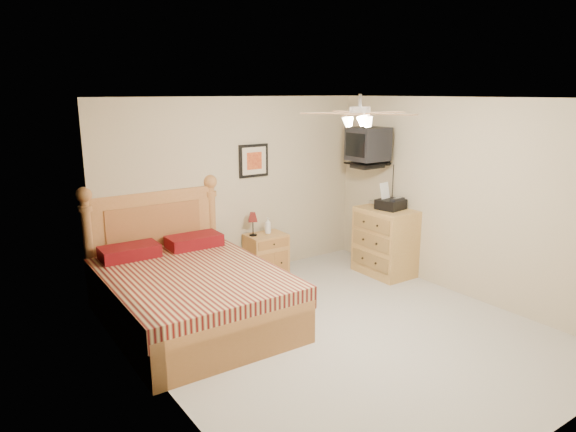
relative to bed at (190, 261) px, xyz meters
name	(u,v)px	position (x,y,z in m)	size (l,w,h in m)	color
floor	(340,331)	(1.24, -1.12, -0.74)	(4.50, 4.50, 0.00)	#ACA79B
ceiling	(346,98)	(1.24, -1.12, 1.76)	(4.00, 4.50, 0.04)	white
wall_back	(237,189)	(1.24, 1.13, 0.51)	(4.00, 0.04, 2.50)	#BBAB8A
wall_front	(557,287)	(1.24, -3.37, 0.51)	(4.00, 0.04, 2.50)	#BBAB8A
wall_left	(159,255)	(-0.76, -1.12, 0.51)	(0.04, 4.50, 2.50)	#BBAB8A
wall_right	(464,199)	(3.24, -1.12, 0.51)	(0.04, 4.50, 2.50)	#BBAB8A
bed	(190,261)	(0.00, 0.00, 0.00)	(1.75, 2.29, 1.49)	#B37639
nightstand	(266,254)	(1.56, 0.88, -0.45)	(0.55, 0.41, 0.59)	#C1853D
table_lamp	(253,224)	(1.37, 0.94, 0.02)	(0.18, 0.18, 0.33)	#5E1512
lotion_bottle	(268,225)	(1.61, 0.92, -0.03)	(0.09, 0.09, 0.23)	white
framed_picture	(254,161)	(1.51, 1.11, 0.88)	(0.46, 0.04, 0.46)	black
dresser	(385,242)	(2.97, -0.07, -0.26)	(0.56, 0.81, 0.96)	#AC7B3F
fax_machine	(391,196)	(3.00, -0.10, 0.40)	(0.34, 0.36, 0.36)	black
magazine_lower	(374,204)	(2.99, 0.21, 0.23)	(0.22, 0.30, 0.03)	tan
magazine_upper	(373,203)	(2.98, 0.23, 0.25)	(0.19, 0.26, 0.02)	gray
wall_tv	(376,146)	(2.99, 0.22, 1.07)	(0.56, 0.46, 0.58)	black
ceiling_fan	(360,113)	(1.24, -1.32, 1.62)	(1.14, 1.14, 0.28)	silver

